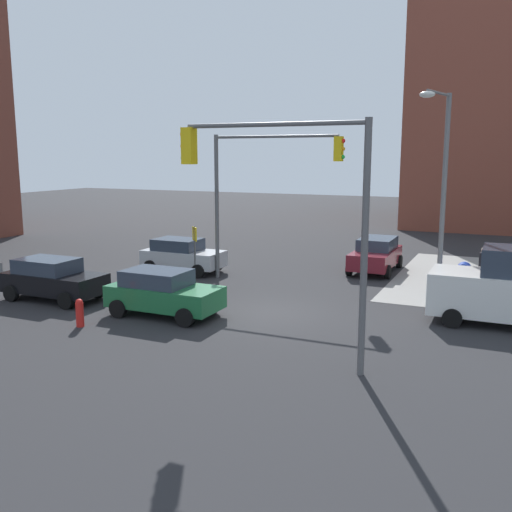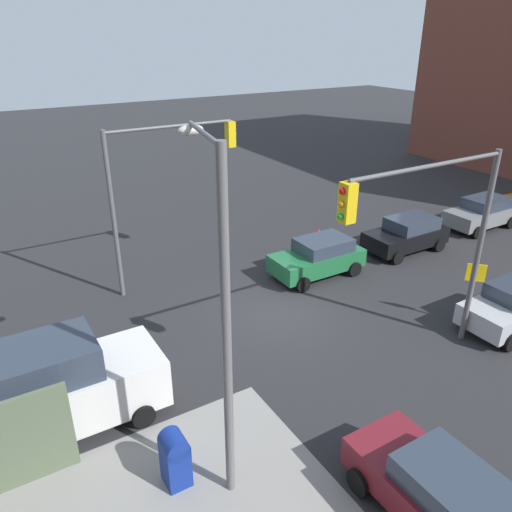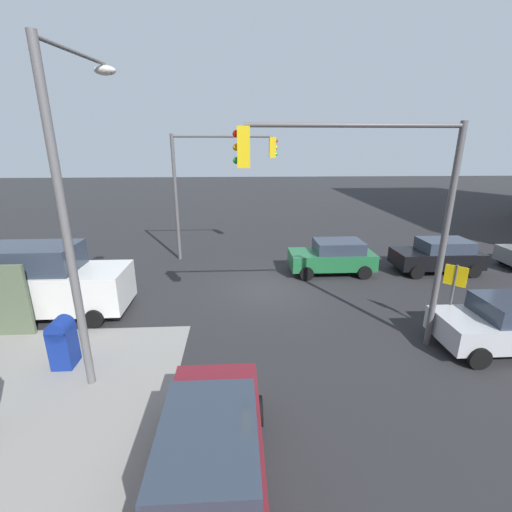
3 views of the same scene
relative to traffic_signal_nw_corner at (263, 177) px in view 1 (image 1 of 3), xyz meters
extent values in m
plane|color=#28282B|center=(2.19, -4.50, -4.66)|extent=(120.00, 120.00, 0.00)
cylinder|color=#59595B|center=(-2.31, 0.00, -1.41)|extent=(0.18, 0.18, 6.50)
cylinder|color=#59595B|center=(0.51, 0.00, 1.72)|extent=(5.65, 0.12, 0.12)
cube|color=yellow|center=(3.34, 0.00, 1.19)|extent=(0.32, 0.36, 1.00)
sphere|color=red|center=(3.52, 0.00, 1.51)|extent=(0.18, 0.18, 0.18)
sphere|color=orange|center=(3.52, 0.00, 1.19)|extent=(0.18, 0.18, 0.18)
sphere|color=green|center=(3.52, 0.00, 0.87)|extent=(0.18, 0.18, 0.18)
cylinder|color=#59595B|center=(6.69, -9.00, -1.41)|extent=(0.18, 0.18, 6.50)
cylinder|color=#59595B|center=(4.18, -9.00, 1.72)|extent=(5.00, 0.12, 0.12)
cube|color=yellow|center=(1.68, -9.00, 1.19)|extent=(0.32, 0.36, 1.00)
sphere|color=red|center=(1.50, -9.00, 1.51)|extent=(0.18, 0.18, 0.18)
sphere|color=orange|center=(1.50, -9.00, 1.19)|extent=(0.18, 0.18, 0.18)
sphere|color=green|center=(1.50, -9.00, 0.87)|extent=(0.18, 0.18, 0.18)
cylinder|color=slate|center=(7.39, 1.30, -0.66)|extent=(0.20, 0.20, 8.00)
cylinder|color=slate|center=(7.13, 0.13, 3.24)|extent=(0.60, 2.37, 0.10)
ellipsoid|color=silver|center=(6.88, -1.05, 3.09)|extent=(0.56, 0.36, 0.24)
cylinder|color=#4C4C4C|center=(-3.21, -0.51, -3.46)|extent=(0.08, 0.08, 2.40)
cube|color=yellow|center=(-3.21, -0.51, -2.61)|extent=(0.48, 0.48, 0.64)
cube|color=navy|center=(8.39, 0.50, -4.09)|extent=(0.56, 0.64, 1.15)
cylinder|color=navy|center=(8.39, 0.50, -3.51)|extent=(0.56, 0.64, 0.56)
cylinder|color=red|center=(-2.81, -8.70, -4.26)|extent=(0.26, 0.26, 0.80)
sphere|color=red|center=(-2.81, -8.70, -3.84)|extent=(0.24, 0.24, 0.24)
cube|color=black|center=(-6.15, -6.32, -3.97)|extent=(4.04, 1.80, 0.75)
cube|color=#2D3847|center=(-6.47, -6.32, -3.32)|extent=(2.26, 1.58, 0.55)
cylinder|color=black|center=(-4.77, -5.42, -4.34)|extent=(0.64, 0.22, 0.64)
cylinder|color=black|center=(-4.77, -7.22, -4.34)|extent=(0.64, 0.22, 0.64)
cylinder|color=black|center=(-7.52, -5.42, -4.34)|extent=(0.64, 0.22, 0.64)
cylinder|color=black|center=(-7.52, -7.22, -4.34)|extent=(0.64, 0.22, 0.64)
cube|color=#B7BABF|center=(-4.38, 0.38, -3.97)|extent=(3.89, 1.80, 0.75)
cube|color=#2D3847|center=(-4.69, 0.38, -3.32)|extent=(2.18, 1.58, 0.55)
cylinder|color=black|center=(-3.05, 1.28, -4.34)|extent=(0.64, 0.22, 0.64)
cylinder|color=black|center=(-3.05, -0.52, -4.34)|extent=(0.64, 0.22, 0.64)
cylinder|color=black|center=(-5.70, 1.28, -4.34)|extent=(0.64, 0.22, 0.64)
cylinder|color=black|center=(-5.70, -0.52, -4.34)|extent=(0.64, 0.22, 0.64)
cube|color=#1E6638|center=(-0.98, -6.42, -3.97)|extent=(3.99, 1.80, 0.75)
cube|color=#2D3847|center=(-1.30, -6.42, -3.32)|extent=(2.23, 1.58, 0.55)
cylinder|color=black|center=(0.38, -5.52, -4.34)|extent=(0.64, 0.22, 0.64)
cylinder|color=black|center=(0.38, -7.32, -4.34)|extent=(0.64, 0.22, 0.64)
cylinder|color=black|center=(-2.33, -5.52, -4.34)|extent=(0.64, 0.22, 0.64)
cylinder|color=black|center=(-2.33, -7.32, -4.34)|extent=(0.64, 0.22, 0.64)
cube|color=maroon|center=(4.05, 4.36, -3.97)|extent=(1.80, 4.23, 0.75)
cube|color=#2D3847|center=(4.05, 4.70, -3.32)|extent=(1.58, 2.37, 0.55)
cylinder|color=black|center=(4.95, 2.92, -4.34)|extent=(0.22, 0.64, 0.64)
cylinder|color=black|center=(3.15, 2.92, -4.34)|extent=(0.22, 0.64, 0.64)
cylinder|color=black|center=(4.95, 5.80, -4.34)|extent=(0.22, 0.64, 0.64)
cylinder|color=black|center=(3.15, 5.80, -4.34)|extent=(0.22, 0.64, 0.64)
cylinder|color=black|center=(8.42, -3.75, -4.34)|extent=(0.64, 0.22, 0.64)
cylinder|color=black|center=(8.42, -1.65, -4.34)|extent=(0.64, 0.22, 0.64)
cylinder|color=black|center=(8.99, 2.90, -3.48)|extent=(0.36, 0.36, 0.67)
sphere|color=tan|center=(8.99, 2.90, -3.03)|extent=(0.23, 0.23, 0.23)
cylinder|color=#1E1E2D|center=(8.99, 2.90, -4.24)|extent=(0.28, 0.28, 0.85)
camera|label=1|loc=(9.99, -22.87, 0.94)|focal=40.00mm
camera|label=2|loc=(11.17, 8.68, 5.02)|focal=35.00mm
camera|label=3|loc=(3.52, 9.04, 1.18)|focal=24.00mm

